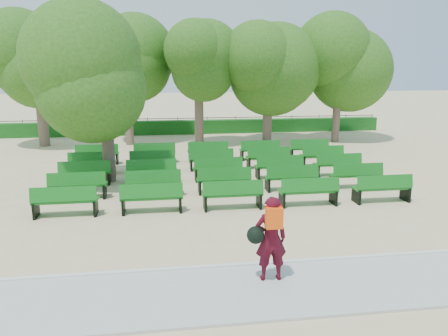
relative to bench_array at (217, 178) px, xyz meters
name	(u,v)px	position (x,y,z in m)	size (l,w,h in m)	color
ground	(221,191)	(-0.04, -1.59, -0.10)	(120.00, 120.00, 0.00)	#C9B685
paving	(271,290)	(-0.04, -8.99, -0.07)	(30.00, 2.20, 0.06)	#B1B2AD
curb	(258,264)	(-0.04, -7.84, -0.05)	(30.00, 0.12, 0.10)	silver
hedge	(193,127)	(-0.04, 12.41, 0.35)	(26.00, 0.70, 0.90)	#165719
fence	(193,133)	(-0.04, 12.81, -0.10)	(26.00, 0.10, 1.02)	black
tree_line	(198,144)	(-0.04, 8.41, -0.10)	(21.80, 6.80, 7.04)	#30621A
bench_array	(217,178)	(0.00, 0.00, 0.00)	(1.97, 0.76, 1.22)	#126718
tree_among	(104,77)	(-4.24, 0.50, 3.98)	(4.30, 4.30, 6.04)	brown
person	(270,237)	(0.02, -8.59, 0.91)	(0.86, 0.52, 1.83)	#410915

